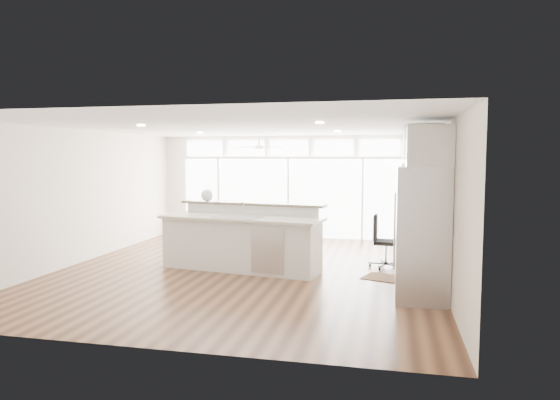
# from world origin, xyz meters

# --- Properties ---
(floor) EXTENTS (7.00, 8.00, 0.02)m
(floor) POSITION_xyz_m (0.00, 0.00, -0.01)
(floor) COLOR #3F2313
(floor) RESTS_ON ground
(ceiling) EXTENTS (7.00, 8.00, 0.02)m
(ceiling) POSITION_xyz_m (0.00, 0.00, 2.70)
(ceiling) COLOR white
(ceiling) RESTS_ON wall_back
(wall_back) EXTENTS (7.00, 0.04, 2.70)m
(wall_back) POSITION_xyz_m (0.00, 4.00, 1.35)
(wall_back) COLOR silver
(wall_back) RESTS_ON floor
(wall_front) EXTENTS (7.00, 0.04, 2.70)m
(wall_front) POSITION_xyz_m (0.00, -4.00, 1.35)
(wall_front) COLOR silver
(wall_front) RESTS_ON floor
(wall_left) EXTENTS (0.04, 8.00, 2.70)m
(wall_left) POSITION_xyz_m (-3.50, 0.00, 1.35)
(wall_left) COLOR silver
(wall_left) RESTS_ON floor
(wall_right) EXTENTS (0.04, 8.00, 2.70)m
(wall_right) POSITION_xyz_m (3.50, 0.00, 1.35)
(wall_right) COLOR silver
(wall_right) RESTS_ON floor
(glass_wall) EXTENTS (5.80, 0.06, 2.08)m
(glass_wall) POSITION_xyz_m (0.00, 3.94, 1.05)
(glass_wall) COLOR white
(glass_wall) RESTS_ON wall_back
(transom_row) EXTENTS (5.90, 0.06, 0.40)m
(transom_row) POSITION_xyz_m (0.00, 3.94, 2.38)
(transom_row) COLOR white
(transom_row) RESTS_ON wall_back
(desk_window) EXTENTS (0.04, 0.85, 0.85)m
(desk_window) POSITION_xyz_m (3.46, 0.30, 1.55)
(desk_window) COLOR white
(desk_window) RESTS_ON wall_right
(ceiling_fan) EXTENTS (1.16, 1.16, 0.32)m
(ceiling_fan) POSITION_xyz_m (-0.50, 2.80, 2.48)
(ceiling_fan) COLOR white
(ceiling_fan) RESTS_ON ceiling
(recessed_lights) EXTENTS (3.40, 3.00, 0.02)m
(recessed_lights) POSITION_xyz_m (0.00, 0.20, 2.68)
(recessed_lights) COLOR white
(recessed_lights) RESTS_ON ceiling
(oven_cabinet) EXTENTS (0.64, 1.20, 2.50)m
(oven_cabinet) POSITION_xyz_m (3.17, 1.80, 1.25)
(oven_cabinet) COLOR silver
(oven_cabinet) RESTS_ON floor
(desk_nook) EXTENTS (0.72, 1.30, 0.76)m
(desk_nook) POSITION_xyz_m (3.13, 0.30, 0.38)
(desk_nook) COLOR silver
(desk_nook) RESTS_ON floor
(upper_cabinets) EXTENTS (0.64, 1.30, 0.64)m
(upper_cabinets) POSITION_xyz_m (3.17, 0.30, 2.35)
(upper_cabinets) COLOR silver
(upper_cabinets) RESTS_ON wall_right
(refrigerator) EXTENTS (0.76, 0.90, 2.00)m
(refrigerator) POSITION_xyz_m (3.11, -1.35, 1.00)
(refrigerator) COLOR #ADADB2
(refrigerator) RESTS_ON floor
(fridge_cabinet) EXTENTS (0.64, 0.90, 0.60)m
(fridge_cabinet) POSITION_xyz_m (3.17, -1.35, 2.30)
(fridge_cabinet) COLOR silver
(fridge_cabinet) RESTS_ON wall_right
(framed_photos) EXTENTS (0.06, 0.22, 0.80)m
(framed_photos) POSITION_xyz_m (3.46, 0.92, 1.40)
(framed_photos) COLOR black
(framed_photos) RESTS_ON wall_right
(kitchen_island) EXTENTS (3.28, 1.64, 1.25)m
(kitchen_island) POSITION_xyz_m (-0.12, 0.00, 0.62)
(kitchen_island) COLOR silver
(kitchen_island) RESTS_ON floor
(rug) EXTENTS (0.99, 0.84, 0.01)m
(rug) POSITION_xyz_m (2.63, -0.10, 0.01)
(rug) COLOR #331D10
(rug) RESTS_ON floor
(office_chair) EXTENTS (0.56, 0.52, 1.02)m
(office_chair) POSITION_xyz_m (2.57, 0.78, 0.51)
(office_chair) COLOR black
(office_chair) RESTS_ON floor
(fishbowl) EXTENTS (0.29, 0.29, 0.25)m
(fishbowl) POSITION_xyz_m (-1.00, 0.54, 1.37)
(fishbowl) COLOR silver
(fishbowl) RESTS_ON kitchen_island
(monitor) EXTENTS (0.16, 0.53, 0.43)m
(monitor) POSITION_xyz_m (3.05, 0.30, 0.98)
(monitor) COLOR black
(monitor) RESTS_ON desk_nook
(keyboard) EXTENTS (0.17, 0.37, 0.02)m
(keyboard) POSITION_xyz_m (2.88, 0.30, 0.77)
(keyboard) COLOR white
(keyboard) RESTS_ON desk_nook
(potted_plant) EXTENTS (0.29, 0.32, 0.23)m
(potted_plant) POSITION_xyz_m (3.17, 1.80, 2.62)
(potted_plant) COLOR #295624
(potted_plant) RESTS_ON oven_cabinet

